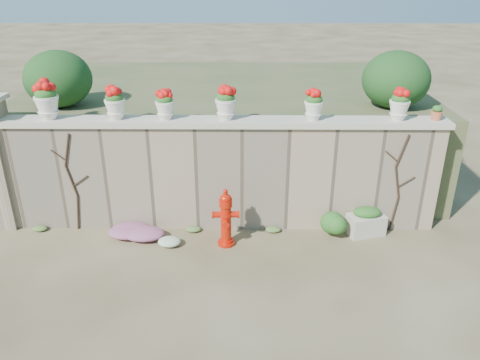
{
  "coord_description": "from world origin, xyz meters",
  "views": [
    {
      "loc": [
        0.45,
        -6.12,
        4.48
      ],
      "look_at": [
        0.38,
        1.4,
        1.11
      ],
      "focal_mm": 35.0,
      "sensor_mm": 36.0,
      "label": 1
    }
  ],
  "objects_px": {
    "fire_hydrant": "(226,217)",
    "urn_pot_0": "(47,101)",
    "planter_box": "(366,222)",
    "terracotta_pot": "(437,113)"
  },
  "relations": [
    {
      "from": "fire_hydrant",
      "to": "urn_pot_0",
      "type": "height_order",
      "value": "urn_pot_0"
    },
    {
      "from": "fire_hydrant",
      "to": "planter_box",
      "type": "height_order",
      "value": "fire_hydrant"
    },
    {
      "from": "fire_hydrant",
      "to": "urn_pot_0",
      "type": "xyz_separation_m",
      "value": [
        -3.12,
        0.74,
        1.88
      ]
    },
    {
      "from": "fire_hydrant",
      "to": "terracotta_pot",
      "type": "bearing_deg",
      "value": 8.94
    },
    {
      "from": "fire_hydrant",
      "to": "urn_pot_0",
      "type": "relative_size",
      "value": 1.65
    },
    {
      "from": "planter_box",
      "to": "terracotta_pot",
      "type": "distance_m",
      "value": 2.27
    },
    {
      "from": "fire_hydrant",
      "to": "terracotta_pot",
      "type": "xyz_separation_m",
      "value": [
        3.67,
        0.74,
        1.67
      ]
    },
    {
      "from": "urn_pot_0",
      "to": "fire_hydrant",
      "type": "bearing_deg",
      "value": -13.37
    },
    {
      "from": "fire_hydrant",
      "to": "planter_box",
      "type": "bearing_deg",
      "value": 6.24
    },
    {
      "from": "urn_pot_0",
      "to": "terracotta_pot",
      "type": "bearing_deg",
      "value": -0.0
    }
  ]
}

